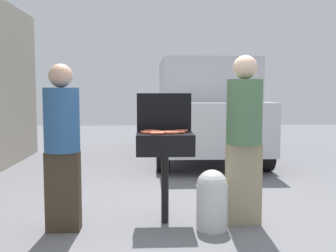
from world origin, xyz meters
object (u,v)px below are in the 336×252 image
at_px(hot_dog_1, 158,133).
at_px(hot_dog_0, 170,132).
at_px(person_right, 244,133).
at_px(hot_dog_3, 149,133).
at_px(propane_tank, 212,198).
at_px(bbq_grill, 165,147).
at_px(hot_dog_4, 154,131).
at_px(person_left, 62,141).
at_px(hot_dog_7, 182,131).
at_px(hot_dog_8, 178,132).
at_px(hot_dog_12, 171,131).
at_px(hot_dog_6, 150,131).
at_px(hot_dog_10, 166,133).
at_px(hot_dog_11, 157,134).
at_px(parked_minivan, 203,109).
at_px(hot_dog_5, 172,133).
at_px(hot_dog_9, 147,132).

bearing_deg(hot_dog_1, hot_dog_0, 43.50).
bearing_deg(person_right, hot_dog_3, 4.35).
distance_m(hot_dog_3, propane_tank, 0.93).
relative_size(bbq_grill, hot_dog_4, 7.44).
xyz_separation_m(propane_tank, person_left, (-1.51, 0.04, 0.59)).
distance_m(hot_dog_7, hot_dog_8, 0.18).
xyz_separation_m(hot_dog_3, person_right, (1.00, 0.02, -0.01)).
distance_m(hot_dog_0, person_right, 0.78).
distance_m(hot_dog_3, person_right, 1.00).
bearing_deg(person_right, hot_dog_12, -6.14).
bearing_deg(hot_dog_1, hot_dog_6, 107.34).
bearing_deg(hot_dog_12, propane_tank, -36.70).
xyz_separation_m(hot_dog_6, hot_dog_7, (0.34, -0.01, 0.00)).
relative_size(hot_dog_10, person_right, 0.07).
xyz_separation_m(hot_dog_1, hot_dog_7, (0.27, 0.23, 0.00)).
bearing_deg(person_left, hot_dog_11, 8.36).
relative_size(hot_dog_4, parked_minivan, 0.03).
height_order(hot_dog_6, hot_dog_7, same).
bearing_deg(person_left, hot_dog_3, 13.84).
distance_m(hot_dog_12, person_right, 0.77).
relative_size(hot_dog_0, hot_dog_11, 1.00).
distance_m(bbq_grill, person_left, 1.06).
xyz_separation_m(propane_tank, person_right, (0.36, 0.17, 0.65)).
height_order(hot_dog_5, person_left, person_left).
xyz_separation_m(hot_dog_0, person_left, (-1.09, -0.20, -0.07)).
relative_size(hot_dog_11, propane_tank, 0.21).
bearing_deg(hot_dog_10, hot_dog_5, -32.60).
bearing_deg(hot_dog_1, hot_dog_9, 130.54).
bearing_deg(hot_dog_10, hot_dog_12, 64.02).
distance_m(hot_dog_7, propane_tank, 0.80).
relative_size(hot_dog_1, person_right, 0.07).
height_order(person_right, parked_minivan, parked_minivan).
relative_size(hot_dog_10, hot_dog_12, 1.00).
height_order(hot_dog_3, hot_dog_12, same).
height_order(hot_dog_1, hot_dog_12, same).
bearing_deg(parked_minivan, person_right, 87.78).
height_order(hot_dog_4, hot_dog_6, same).
relative_size(person_right, parked_minivan, 0.40).
bearing_deg(hot_dog_3, hot_dog_4, 68.06).
relative_size(hot_dog_8, person_left, 0.08).
xyz_separation_m(hot_dog_11, parked_minivan, (1.06, 4.35, 0.04)).
relative_size(hot_dog_5, hot_dog_10, 1.00).
bearing_deg(hot_dog_5, hot_dog_10, 147.40).
bearing_deg(person_left, bbq_grill, 16.93).
xyz_separation_m(hot_dog_10, parked_minivan, (0.97, 4.26, 0.04)).
distance_m(hot_dog_10, propane_tank, 0.82).
xyz_separation_m(hot_dog_6, hot_dog_8, (0.29, -0.19, 0.00)).
distance_m(hot_dog_1, propane_tank, 0.86).
height_order(bbq_grill, parked_minivan, parked_minivan).
distance_m(hot_dog_4, hot_dog_9, 0.09).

